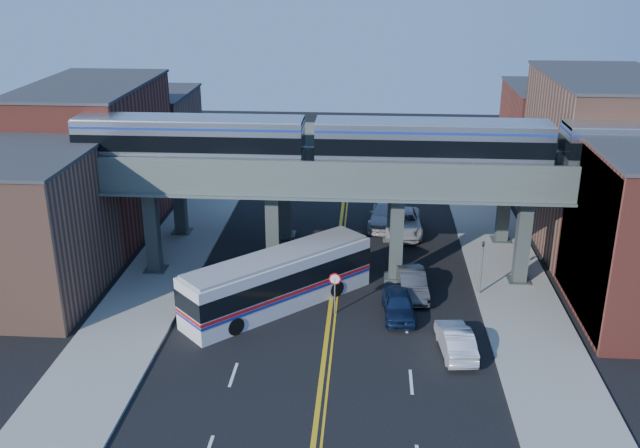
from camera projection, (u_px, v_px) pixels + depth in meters
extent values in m
plane|color=black|center=(326.00, 338.00, 39.64)|extent=(120.00, 120.00, 0.00)
cube|color=gray|center=(171.00, 259.00, 49.70)|extent=(5.00, 70.00, 0.16)
cube|color=gray|center=(505.00, 269.00, 48.17)|extent=(5.00, 70.00, 0.16)
cube|color=brown|center=(25.00, 229.00, 42.99)|extent=(8.00, 10.00, 9.00)
cube|color=brown|center=(96.00, 159.00, 53.82)|extent=(8.00, 14.00, 11.00)
cube|color=brown|center=(149.00, 137.00, 66.47)|extent=(8.00, 10.00, 8.00)
cube|color=brown|center=(597.00, 162.00, 51.18)|extent=(8.00, 14.00, 12.00)
cube|color=brown|center=(553.00, 139.00, 63.83)|extent=(8.00, 10.00, 9.00)
cube|color=teal|center=(585.00, 239.00, 40.71)|extent=(0.10, 9.50, 9.50)
cube|color=#38413E|center=(152.00, 230.00, 46.82)|extent=(0.85, 0.85, 6.00)
cube|color=#38413E|center=(273.00, 234.00, 46.29)|extent=(0.85, 0.85, 6.00)
cube|color=#38413E|center=(396.00, 237.00, 45.76)|extent=(0.85, 0.85, 6.00)
cube|color=#38413E|center=(523.00, 240.00, 45.23)|extent=(0.85, 0.85, 6.00)
cube|color=#4F5B54|center=(335.00, 181.00, 44.71)|extent=(52.00, 3.60, 1.40)
cube|color=#38413E|center=(179.00, 196.00, 53.35)|extent=(0.85, 0.85, 6.00)
cube|color=#38413E|center=(286.00, 199.00, 52.82)|extent=(0.85, 0.85, 6.00)
cube|color=#38413E|center=(394.00, 201.00, 52.28)|extent=(0.85, 0.85, 6.00)
cube|color=#38413E|center=(504.00, 204.00, 51.75)|extent=(0.85, 0.85, 6.00)
cube|color=#4F5B54|center=(340.00, 152.00, 51.23)|extent=(52.00, 3.60, 1.40)
cube|color=black|center=(121.00, 164.00, 45.32)|extent=(2.06, 2.06, 0.23)
cube|color=black|center=(263.00, 167.00, 44.72)|extent=(2.06, 2.06, 0.23)
cube|color=#B8BBC3|center=(190.00, 140.00, 44.45)|extent=(14.21, 2.71, 2.99)
cube|color=black|center=(190.00, 138.00, 44.39)|extent=(14.23, 2.77, 1.03)
cube|color=black|center=(357.00, 169.00, 44.32)|extent=(2.06, 2.06, 0.23)
cube|color=black|center=(505.00, 172.00, 43.72)|extent=(2.06, 2.06, 0.23)
cube|color=#B8BBC3|center=(432.00, 145.00, 43.45)|extent=(14.21, 2.71, 2.99)
cube|color=black|center=(432.00, 142.00, 43.39)|extent=(14.23, 2.77, 1.03)
cube|color=black|center=(603.00, 173.00, 43.33)|extent=(2.06, 2.06, 0.23)
cylinder|color=slate|center=(335.00, 296.00, 42.01)|extent=(0.09, 0.09, 2.30)
cylinder|color=red|center=(335.00, 279.00, 41.61)|extent=(0.76, 0.04, 0.76)
cylinder|color=slate|center=(481.00, 272.00, 44.05)|extent=(0.12, 0.12, 3.20)
imported|color=black|center=(484.00, 241.00, 43.32)|extent=(0.15, 0.18, 0.90)
cube|color=silver|center=(279.00, 281.00, 42.78)|extent=(10.86, 10.57, 3.22)
cube|color=black|center=(279.00, 275.00, 42.63)|extent=(10.93, 10.64, 1.09)
cube|color=#B21419|center=(279.00, 286.00, 42.89)|extent=(10.93, 10.64, 0.19)
cylinder|color=black|center=(223.00, 318.00, 40.79)|extent=(2.69, 2.74, 1.04)
cylinder|color=black|center=(323.00, 282.00, 45.25)|extent=(2.69, 2.74, 1.04)
imported|color=#0F1D3A|center=(398.00, 304.00, 41.88)|extent=(2.06, 4.55, 1.51)
imported|color=#323335|center=(412.00, 283.00, 44.46)|extent=(2.00, 4.78, 1.54)
imported|color=silver|center=(403.00, 223.00, 54.29)|extent=(2.77, 5.99, 1.67)
imported|color=silver|center=(387.00, 214.00, 55.93)|extent=(3.17, 6.37, 1.78)
imported|color=silver|center=(456.00, 340.00, 38.02)|extent=(2.00, 4.61, 1.47)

